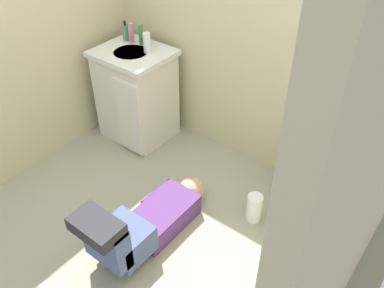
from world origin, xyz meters
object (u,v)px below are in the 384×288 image
at_px(soap_dispenser, 126,32).
at_px(bottle_amber, 147,39).
at_px(vanity_cabinet, 136,94).
at_px(bottle_green, 141,34).
at_px(toilet, 320,175).
at_px(faucet, 144,39).
at_px(bottle_pink, 131,33).
at_px(bottle_white, 147,43).
at_px(person_plumber, 144,223).
at_px(tissue_box, 332,114).
at_px(toiletry_bag, 355,122).
at_px(paper_towel_roll, 254,208).

relative_size(soap_dispenser, bottle_amber, 1.32).
relative_size(vanity_cabinet, bottle_green, 4.86).
relative_size(toilet, faucet, 7.50).
xyz_separation_m(soap_dispenser, bottle_pink, (0.08, -0.01, 0.02)).
xyz_separation_m(vanity_cabinet, bottle_white, (0.11, 0.06, 0.48)).
height_order(person_plumber, bottle_green, bottle_green).
xyz_separation_m(toilet, tissue_box, (-0.05, 0.09, 0.43)).
height_order(person_plumber, toiletry_bag, toiletry_bag).
bearing_deg(bottle_pink, bottle_green, 22.72).
bearing_deg(bottle_pink, paper_towel_roll, -14.26).
relative_size(person_plumber, bottle_white, 6.63).
height_order(faucet, bottle_pink, bottle_pink).
relative_size(tissue_box, toiletry_bag, 1.77).
bearing_deg(bottle_amber, person_plumber, -50.06).
distance_m(tissue_box, toiletry_bag, 0.15).
xyz_separation_m(bottle_green, paper_towel_roll, (1.41, -0.41, -0.79)).
bearing_deg(toilet, person_plumber, -130.02).
bearing_deg(paper_towel_roll, person_plumber, -128.24).
height_order(tissue_box, paper_towel_roll, tissue_box).
xyz_separation_m(toilet, bottle_amber, (-1.64, 0.08, 0.52)).
relative_size(soap_dispenser, bottle_white, 1.03).
bearing_deg(paper_towel_roll, bottle_amber, 163.30).
relative_size(toiletry_bag, bottle_amber, 0.99).
bearing_deg(bottle_green, bottle_pink, -157.28).
relative_size(toilet, paper_towel_roll, 3.30).
height_order(bottle_amber, bottle_white, bottle_white).
relative_size(soap_dispenser, bottle_green, 0.98).
relative_size(vanity_cabinet, soap_dispenser, 4.94).
bearing_deg(bottle_pink, soap_dispenser, 172.27).
distance_m(tissue_box, soap_dispenser, 1.82).
bearing_deg(bottle_green, soap_dispenser, -171.88).
xyz_separation_m(person_plumber, paper_towel_roll, (0.49, 0.62, -0.06)).
relative_size(faucet, bottle_amber, 0.80).
distance_m(person_plumber, paper_towel_roll, 0.79).
height_order(tissue_box, soap_dispenser, soap_dispenser).
height_order(toilet, toiletry_bag, toiletry_bag).
bearing_deg(bottle_pink, vanity_cabinet, -45.06).
distance_m(bottle_amber, bottle_white, 0.11).
relative_size(person_plumber, paper_towel_roll, 4.69).
height_order(soap_dispenser, paper_towel_roll, soap_dispenser).
distance_m(toilet, toiletry_bag, 0.46).
xyz_separation_m(person_plumber, bottle_green, (-0.92, 1.03, 0.73)).
height_order(toilet, bottle_pink, bottle_pink).
relative_size(toilet, bottle_green, 4.44).
height_order(tissue_box, toiletry_bag, toiletry_bag).
bearing_deg(vanity_cabinet, faucet, 91.31).
bearing_deg(bottle_pink, person_plumber, -44.76).
bearing_deg(bottle_green, faucet, -4.20).
xyz_separation_m(faucet, bottle_green, (-0.03, 0.00, 0.03)).
bearing_deg(faucet, toiletry_bag, 0.04).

